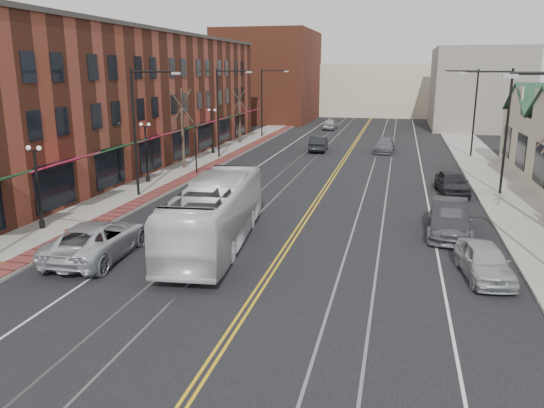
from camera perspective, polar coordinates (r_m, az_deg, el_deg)
The scene contains 28 objects.
ground at distance 17.41m, azimuth -4.27°, elevation -13.42°, with size 160.00×160.00×0.00m, color black.
sidewalk_left at distance 39.34m, azimuth -12.13°, elevation 2.21°, with size 4.00×120.00×0.15m, color gray.
sidewalk_right at distance 36.28m, azimuth 24.56°, elevation 0.22°, with size 4.00×120.00×0.15m, color gray.
building_left at distance 48.05m, azimuth -16.52°, elevation 10.62°, with size 10.00×50.00×11.00m, color brown.
backdrop_left at distance 87.18m, azimuth -0.32°, elevation 13.57°, with size 14.00×18.00×14.00m, color brown.
backdrop_mid at distance 99.83m, azimuth 10.98°, elevation 11.97°, with size 22.00×14.00×9.00m, color #BFAE93.
backdrop_right at distance 80.34m, azimuth 21.23°, elevation 11.50°, with size 12.00×16.00×11.00m, color slate.
streetlight_l_1 at distance 34.65m, azimuth -13.97°, elevation 8.80°, with size 3.33×0.25×8.00m.
streetlight_l_2 at distance 49.37m, azimuth -5.35°, elevation 10.67°, with size 3.33×0.25×8.00m.
streetlight_l_3 at distance 64.70m, azimuth -0.71°, elevation 11.57°, with size 3.33×0.25×8.00m.
streetlight_r_1 at distance 37.30m, azimuth 23.34°, elevation 8.43°, with size 3.33×0.25×8.00m.
streetlight_r_2 at distance 53.10m, azimuth 20.55°, elevation 10.09°, with size 3.33×0.25×8.00m.
lamppost_l_1 at distance 29.29m, azimuth -23.85°, elevation 1.47°, with size 0.84×0.28×4.27m.
lamppost_l_2 at distance 39.31m, azimuth -13.34°, elevation 5.29°, with size 0.84×0.28×4.27m.
lamppost_l_3 at distance 52.07m, azimuth -6.41°, elevation 7.71°, with size 0.84×0.28×4.27m.
tree_left_near at distance 44.42m, azimuth -9.61°, elevation 8.18°, with size 1.78×1.37×6.48m.
tree_left_far at distance 59.43m, azimuth -3.53°, elevation 9.61°, with size 1.66×1.28×6.02m.
manhole_far at distance 28.85m, azimuth -20.90°, elevation -2.63°, with size 0.60×0.60×0.02m, color #592D19.
traffic_signal at distance 42.00m, azimuth -8.21°, elevation 6.29°, with size 0.18×0.15×3.80m.
transit_bus at distance 24.80m, azimuth -6.12°, elevation -1.02°, with size 2.64×11.27×3.14m, color white.
parked_suv at distance 24.56m, azimuth -18.29°, elevation -3.65°, with size 2.74×5.94×1.65m, color silver.
parked_car_a at distance 22.72m, azimuth 21.88°, elevation -5.73°, with size 1.67×4.15×1.42m, color #AFB3B6.
parked_car_b at distance 28.19m, azimuth 18.50°, elevation -1.42°, with size 1.72×4.93×1.63m, color #222127.
parked_car_c at distance 27.92m, azimuth 18.59°, elevation -1.71°, with size 2.10×5.16×1.50m, color slate.
parked_car_d at distance 37.28m, azimuth 18.81°, elevation 2.20°, with size 1.82×4.53×1.54m, color black.
distant_car_left at distance 54.28m, azimuth 5.04°, elevation 6.47°, with size 1.61×4.61×1.52m, color black.
distant_car_right at distance 54.54m, azimuth 12.01°, elevation 6.17°, with size 1.89×4.66×1.35m, color slate.
distant_car_far at distance 74.51m, azimuth 6.26°, elevation 8.54°, with size 1.75×4.35×1.48m, color #A1A5A8.
Camera 1 is at (4.82, -14.65, 8.08)m, focal length 35.00 mm.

